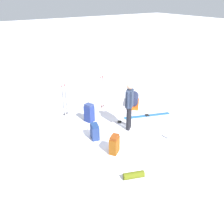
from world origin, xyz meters
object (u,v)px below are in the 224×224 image
Objects in this scene: backpack_large_dark at (95,132)px; gear_sled at (133,100)px; thermos_bottle at (168,135)px; ski_pair_far at (120,122)px; backpack_small_spare at (114,144)px; sleeping_mat_rolled at (134,175)px; skier_standing at (129,104)px; ski_poles_planted_near at (102,91)px; backpack_bright at (89,113)px; ski_pair_near at (147,116)px; ski_poles_planted_far at (64,99)px.

backpack_large_dark reaches higher than gear_sled.
ski_pair_far is at bearing -69.71° from thermos_bottle.
gear_sled is (-2.67, -2.44, -0.06)m from backpack_small_spare.
sleeping_mat_rolled is (0.15, 2.23, -0.17)m from backpack_large_dark.
sleeping_mat_rolled is (1.48, 2.68, 0.08)m from ski_pair_far.
skier_standing is 2.06m from ski_poles_planted_near.
ski_poles_planted_near reaches higher than backpack_bright.
ski_pair_near is at bearing -151.95° from backpack_small_spare.
gear_sled is 4.68m from sleeping_mat_rolled.
backpack_bright is at bearing -39.81° from ski_pair_far.
backpack_small_spare is at bearing 49.61° from ski_pair_far.
backpack_bright reaches higher than backpack_small_spare.
sleeping_mat_rolled reaches higher than ski_pair_far.
ski_poles_planted_near is at bearing -127.70° from backpack_large_dark.
ski_pair_far is 1.45× the size of gear_sled.
thermos_bottle is at bearing 169.69° from backpack_small_spare.
ski_pair_far is 1.17m from backpack_bright.
ski_poles_planted_far is (0.51, -0.99, 0.35)m from backpack_bright.
backpack_small_spare reaches higher than backpack_large_dark.
ski_pair_near is 1.22m from ski_pair_far.
gear_sled reaches higher than ski_pair_far.
skier_standing is 1.65m from backpack_bright.
backpack_bright is 0.63× the size of gear_sled.
ski_poles_planted_near is (-0.20, -1.51, 0.74)m from ski_pair_far.
ski_poles_planted_near is (-1.52, -1.97, 0.49)m from backpack_large_dark.
ski_poles_planted_near is (-1.06, -0.79, 0.40)m from backpack_bright.
gear_sled is at bearing -173.52° from backpack_bright.
skier_standing is 2.95× the size of backpack_small_spare.
ski_pair_near is 2.57m from backpack_large_dark.
ski_poles_planted_near is (1.02, -1.66, 0.74)m from ski_pair_near.
backpack_small_spare is 1.27m from sleeping_mat_rolled.
thermos_bottle is (-0.47, 3.32, -0.62)m from ski_poles_planted_near.
gear_sled is (-1.42, -1.51, -0.73)m from skier_standing.
thermos_bottle is (-1.90, 0.35, -0.15)m from backpack_small_spare.
backpack_small_spare is 0.43× the size of ski_poles_planted_near.
ski_pair_near is 2.08m from ski_poles_planted_near.
ski_poles_planted_near is (-1.44, -2.97, 0.47)m from backpack_small_spare.
ski_poles_planted_near is at bearing -58.53° from ski_pair_near.
gear_sled is at bearing -133.17° from skier_standing.
ski_pair_near is at bearing -173.16° from backpack_large_dark.
sleeping_mat_rolled is at bearing 88.70° from ski_poles_planted_far.
thermos_bottle is at bearing 110.29° from ski_pair_far.
skier_standing is at bearing 46.83° from gear_sled.
ski_pair_near is 3.70m from sleeping_mat_rolled.
sleeping_mat_rolled is at bearing 79.83° from backpack_bright.
backpack_bright is at bearing -58.75° from thermos_bottle.
backpack_bright is 1.28× the size of sleeping_mat_rolled.
ski_poles_planted_far is 1.12× the size of gear_sled.
ski_poles_planted_near reaches higher than gear_sled.
backpack_bright is 2.31m from gear_sled.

